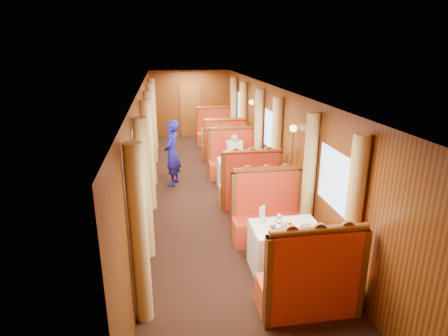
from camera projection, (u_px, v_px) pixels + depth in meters
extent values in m
cube|color=brown|center=(191.00, 110.00, 14.39)|extent=(0.80, 0.04, 2.00)
cube|color=white|center=(285.00, 248.00, 5.82)|extent=(1.05, 0.72, 0.75)
cube|color=red|center=(307.00, 295.00, 4.97)|extent=(1.30, 0.55, 0.45)
cube|color=red|center=(317.00, 262.00, 4.58)|extent=(1.30, 0.12, 0.80)
cylinder|color=brown|center=(320.00, 230.00, 4.44)|extent=(1.23, 0.10, 0.10)
cube|color=red|center=(268.00, 229.00, 6.75)|extent=(1.30, 0.55, 0.45)
cube|color=red|center=(266.00, 192.00, 6.76)|extent=(1.30, 0.12, 0.80)
cylinder|color=brown|center=(267.00, 169.00, 6.62)|extent=(1.23, 0.10, 0.10)
cube|color=white|center=(240.00, 175.00, 9.10)|extent=(1.05, 0.72, 0.75)
cube|color=red|center=(249.00, 195.00, 8.26)|extent=(1.30, 0.55, 0.45)
cube|color=red|center=(252.00, 172.00, 7.86)|extent=(1.30, 0.12, 0.80)
cylinder|color=brown|center=(252.00, 152.00, 7.72)|extent=(1.23, 0.10, 0.10)
cube|color=red|center=(233.00, 169.00, 10.04)|extent=(1.30, 0.55, 0.45)
cube|color=red|center=(232.00, 144.00, 10.04)|extent=(1.30, 0.12, 0.80)
cylinder|color=brown|center=(232.00, 128.00, 9.91)|extent=(1.23, 0.10, 0.10)
cube|color=white|center=(219.00, 141.00, 12.38)|extent=(1.05, 0.72, 0.75)
cube|color=red|center=(224.00, 153.00, 11.54)|extent=(1.30, 0.55, 0.45)
cube|color=red|center=(225.00, 135.00, 11.14)|extent=(1.30, 0.12, 0.80)
cylinder|color=brown|center=(225.00, 120.00, 11.01)|extent=(1.23, 0.10, 0.10)
cube|color=red|center=(215.00, 138.00, 13.32)|extent=(1.30, 0.55, 0.45)
cube|color=red|center=(214.00, 120.00, 13.33)|extent=(1.30, 0.12, 0.80)
cylinder|color=brown|center=(214.00, 108.00, 13.19)|extent=(1.23, 0.10, 0.10)
cube|color=silver|center=(282.00, 229.00, 5.62)|extent=(0.34, 0.27, 0.01)
cylinder|color=white|center=(306.00, 227.00, 5.66)|extent=(0.24, 0.24, 0.01)
cylinder|color=white|center=(261.00, 221.00, 5.78)|extent=(0.08, 0.08, 0.08)
cylinder|color=white|center=(261.00, 213.00, 5.74)|extent=(0.05, 0.05, 0.18)
cylinder|color=white|center=(263.00, 219.00, 5.86)|extent=(0.08, 0.08, 0.08)
cylinder|color=white|center=(263.00, 211.00, 5.82)|extent=(0.05, 0.05, 0.18)
cylinder|color=silver|center=(239.00, 157.00, 8.97)|extent=(0.06, 0.06, 0.14)
cylinder|color=silver|center=(220.00, 128.00, 12.23)|extent=(0.06, 0.06, 0.14)
cylinder|color=tan|center=(139.00, 237.00, 4.51)|extent=(0.22, 0.22, 2.35)
cylinder|color=tan|center=(144.00, 190.00, 5.98)|extent=(0.22, 0.22, 2.35)
cylinder|color=tan|center=(353.00, 221.00, 4.93)|extent=(0.22, 0.22, 2.35)
cylinder|color=tan|center=(309.00, 181.00, 6.39)|extent=(0.22, 0.22, 2.35)
cylinder|color=tan|center=(148.00, 156.00, 7.80)|extent=(0.22, 0.22, 2.35)
cylinder|color=tan|center=(150.00, 139.00, 9.26)|extent=(0.22, 0.22, 2.35)
cylinder|color=tan|center=(276.00, 151.00, 8.21)|extent=(0.22, 0.22, 2.35)
cylinder|color=tan|center=(259.00, 135.00, 9.68)|extent=(0.22, 0.22, 2.35)
cylinder|color=tan|center=(152.00, 124.00, 11.08)|extent=(0.22, 0.22, 2.35)
cylinder|color=tan|center=(153.00, 114.00, 12.54)|extent=(0.22, 0.22, 2.35)
cylinder|color=tan|center=(243.00, 121.00, 11.50)|extent=(0.22, 0.22, 2.35)
cylinder|color=tan|center=(234.00, 112.00, 12.96)|extent=(0.22, 0.22, 2.35)
cylinder|color=#BF8C3F|center=(146.00, 184.00, 6.96)|extent=(0.04, 0.04, 1.85)
sphere|color=#FFD18C|center=(143.00, 134.00, 6.66)|extent=(0.14, 0.14, 0.14)
cylinder|color=#BF8C3F|center=(291.00, 176.00, 7.38)|extent=(0.04, 0.04, 1.85)
sphere|color=#FFD18C|center=(293.00, 128.00, 7.09)|extent=(0.14, 0.14, 0.14)
cylinder|color=#BF8C3F|center=(151.00, 139.00, 10.25)|extent=(0.04, 0.04, 1.85)
sphere|color=#FFD18C|center=(149.00, 105.00, 9.95)|extent=(0.14, 0.14, 0.14)
cylinder|color=#BF8C3F|center=(251.00, 136.00, 10.67)|extent=(0.04, 0.04, 1.85)
sphere|color=#FFD18C|center=(251.00, 102.00, 10.37)|extent=(0.14, 0.14, 0.14)
imported|color=navy|center=(172.00, 153.00, 9.30)|extent=(0.56, 0.69, 1.65)
cube|color=beige|center=(235.00, 152.00, 9.71)|extent=(0.40, 0.24, 0.55)
sphere|color=tan|center=(235.00, 138.00, 9.60)|extent=(0.20, 0.20, 0.20)
cube|color=beige|center=(236.00, 162.00, 9.63)|extent=(0.36, 0.30, 0.14)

